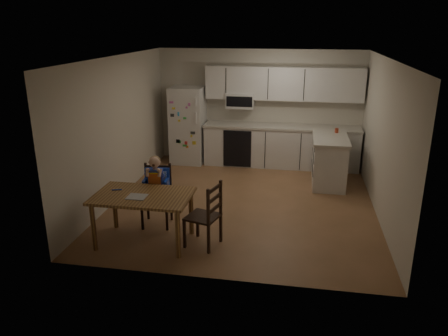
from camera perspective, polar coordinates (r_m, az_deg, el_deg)
room at (r=7.86m, az=3.14°, el=5.34°), size 4.52×5.01×2.51m
refrigerator at (r=9.84m, az=-4.73°, el=5.60°), size 0.72×0.70×1.70m
kitchen_run at (r=9.62m, az=7.37°, el=5.37°), size 3.37×0.62×2.15m
kitchen_island at (r=8.77m, az=13.56°, el=0.99°), size 0.67×1.27×0.94m
red_cup at (r=9.02m, az=14.50°, el=4.77°), size 0.07×0.07×0.09m
dining_table at (r=6.29m, az=-10.54°, el=-4.28°), size 1.36×0.88×0.73m
napkin at (r=6.18m, az=-11.32°, el=-3.70°), size 0.26×0.23×0.01m
toddler_spoon at (r=6.49m, az=-13.93°, el=-2.77°), size 0.12×0.06×0.02m
chair_booster at (r=6.81m, az=-8.83°, el=-1.97°), size 0.47×0.47×1.12m
chair_side at (r=6.10m, az=-2.03°, el=-5.69°), size 0.52×0.52×0.95m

